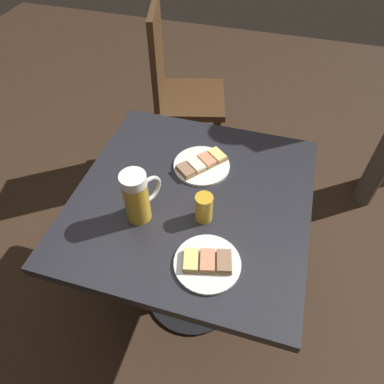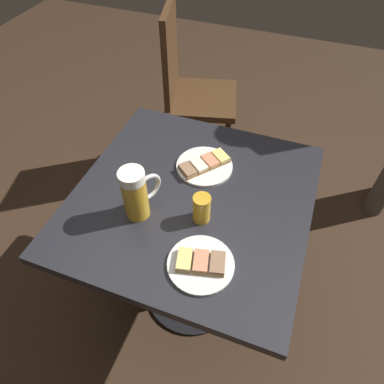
{
  "view_description": "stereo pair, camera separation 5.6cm",
  "coord_description": "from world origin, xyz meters",
  "px_view_note": "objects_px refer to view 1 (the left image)",
  "views": [
    {
      "loc": [
        -0.75,
        -0.22,
        1.61
      ],
      "look_at": [
        0.0,
        0.0,
        0.73
      ],
      "focal_mm": 32.56,
      "sensor_mm": 36.0,
      "label": 1
    },
    {
      "loc": [
        -0.73,
        -0.27,
        1.61
      ],
      "look_at": [
        0.0,
        0.0,
        0.73
      ],
      "focal_mm": 32.56,
      "sensor_mm": 36.0,
      "label": 2
    }
  ],
  "objects_px": {
    "plate_near": "(202,165)",
    "plate_far": "(207,263)",
    "beer_mug": "(138,196)",
    "cafe_chair": "(177,87)",
    "beer_glass_small": "(204,208)"
  },
  "relations": [
    {
      "from": "plate_near",
      "to": "plate_far",
      "type": "distance_m",
      "value": 0.41
    },
    {
      "from": "beer_mug",
      "to": "cafe_chair",
      "type": "distance_m",
      "value": 1.03
    },
    {
      "from": "plate_near",
      "to": "beer_glass_small",
      "type": "xyz_separation_m",
      "value": [
        -0.23,
        -0.07,
        0.04
      ]
    },
    {
      "from": "beer_mug",
      "to": "plate_far",
      "type": "bearing_deg",
      "value": -114.51
    },
    {
      "from": "plate_near",
      "to": "beer_glass_small",
      "type": "height_order",
      "value": "beer_glass_small"
    },
    {
      "from": "cafe_chair",
      "to": "plate_far",
      "type": "bearing_deg",
      "value": 7.41
    },
    {
      "from": "plate_near",
      "to": "beer_mug",
      "type": "bearing_deg",
      "value": 154.36
    },
    {
      "from": "beer_glass_small",
      "to": "cafe_chair",
      "type": "height_order",
      "value": "cafe_chair"
    },
    {
      "from": "plate_far",
      "to": "beer_mug",
      "type": "relative_size",
      "value": 1.05
    },
    {
      "from": "plate_near",
      "to": "cafe_chair",
      "type": "relative_size",
      "value": 0.21
    },
    {
      "from": "plate_near",
      "to": "cafe_chair",
      "type": "xyz_separation_m",
      "value": [
        0.71,
        0.33,
        -0.16
      ]
    },
    {
      "from": "cafe_chair",
      "to": "beer_glass_small",
      "type": "bearing_deg",
      "value": 8.01
    },
    {
      "from": "beer_glass_small",
      "to": "cafe_chair",
      "type": "distance_m",
      "value": 1.04
    },
    {
      "from": "plate_near",
      "to": "beer_mug",
      "type": "distance_m",
      "value": 0.31
    },
    {
      "from": "plate_near",
      "to": "beer_mug",
      "type": "xyz_separation_m",
      "value": [
        -0.27,
        0.13,
        0.08
      ]
    }
  ]
}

